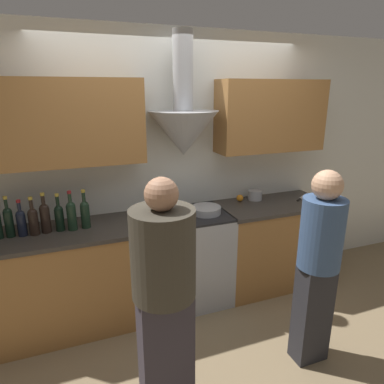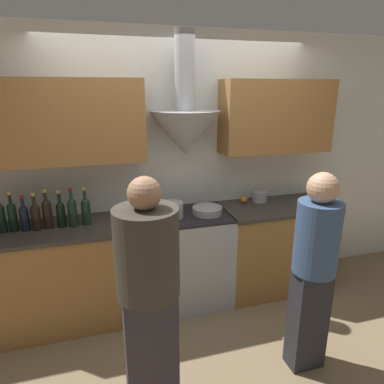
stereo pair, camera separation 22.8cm
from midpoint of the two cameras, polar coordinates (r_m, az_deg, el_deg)
name	(u,v)px [view 2 (the right image)]	position (r m, az deg, el deg)	size (l,w,h in m)	color
ground_plane	(198,317)	(3.44, 3.05, -20.11)	(12.00, 12.00, 0.00)	#847051
wall_back	(175,152)	(3.32, -0.90, 6.71)	(8.40, 0.64, 2.60)	silver
counter_left	(69,275)	(3.31, -17.96, -13.00)	(1.52, 0.62, 0.92)	#9E6B38
counter_right	(274,246)	(3.80, 15.27, -8.73)	(1.15, 0.62, 0.92)	#9E6B38
stove_range	(189,258)	(3.43, 1.45, -10.91)	(0.76, 0.60, 0.92)	#A8AAAF
wine_bottle_2	(1,216)	(3.15, -27.48, -3.63)	(0.07, 0.07, 0.35)	black
wine_bottle_3	(12,215)	(3.14, -25.95, -3.54)	(0.07, 0.07, 0.34)	black
wine_bottle_4	(24,216)	(3.12, -24.32, -3.77)	(0.07, 0.07, 0.30)	black
wine_bottle_5	(36,215)	(3.10, -22.73, -3.64)	(0.08, 0.08, 0.32)	black
wine_bottle_6	(47,212)	(3.10, -21.08, -3.21)	(0.08, 0.08, 0.34)	black
wine_bottle_7	(61,213)	(3.09, -19.09, -3.29)	(0.07, 0.07, 0.32)	black
wine_bottle_8	(72,211)	(3.06, -17.32, -3.04)	(0.08, 0.08, 0.34)	black
wine_bottle_9	(86,210)	(3.07, -15.27, -2.90)	(0.08, 0.08, 0.34)	black
stock_pot	(172,210)	(3.15, -1.26, -3.01)	(0.21, 0.21, 0.14)	#A8AAAF
mixing_bowl	(207,210)	(3.26, 4.55, -3.10)	(0.28, 0.28, 0.07)	#A8AAAF
orange_fruit	(244,199)	(3.62, 10.43, -1.20)	(0.07, 0.07, 0.07)	orange
saucepan	(260,196)	(3.69, 12.95, -0.73)	(0.15, 0.15, 0.10)	#A8AAAF
chefs_knife	(308,201)	(3.86, 20.40, -1.37)	(0.22, 0.16, 0.01)	silver
person_foreground_left	(149,297)	(2.11, -4.03, -17.07)	(0.37, 0.37, 1.62)	#38333D
person_foreground_right	(314,265)	(2.68, 22.03, -11.29)	(0.31, 0.31, 1.54)	#28282D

